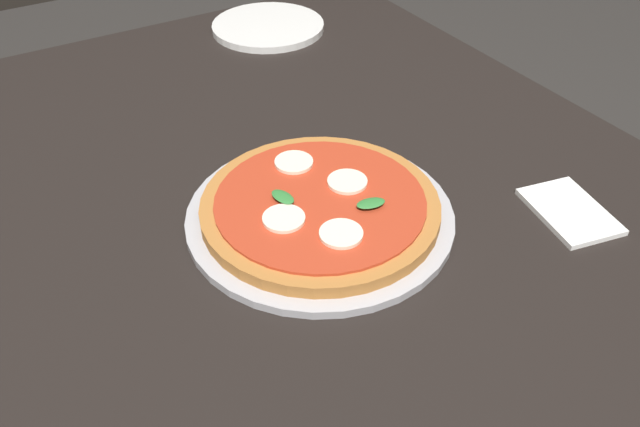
{
  "coord_description": "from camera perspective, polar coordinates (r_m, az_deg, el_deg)",
  "views": [
    {
      "loc": [
        0.6,
        -0.37,
        1.3
      ],
      "look_at": [
        0.01,
        -0.01,
        0.74
      ],
      "focal_mm": 36.77,
      "sensor_mm": 36.0,
      "label": 1
    }
  ],
  "objects": [
    {
      "name": "napkin",
      "position": [
        0.96,
        20.9,
        0.17
      ],
      "size": [
        0.15,
        0.11,
        0.01
      ],
      "primitive_type": "cube",
      "rotation": [
        0.0,
        0.0,
        -0.2
      ],
      "color": "white",
      "rests_on": "dining_table"
    },
    {
      "name": "pizza",
      "position": [
        0.88,
        0.0,
        0.67
      ],
      "size": [
        0.32,
        0.32,
        0.03
      ],
      "color": "#B27033",
      "rests_on": "serving_tray"
    },
    {
      "name": "serving_tray",
      "position": [
        0.89,
        0.0,
        -0.2
      ],
      "size": [
        0.36,
        0.36,
        0.01
      ],
      "primitive_type": "cylinder",
      "color": "#B2B2B7",
      "rests_on": "dining_table"
    },
    {
      "name": "plate_white",
      "position": [
        1.43,
        -4.54,
        15.92
      ],
      "size": [
        0.23,
        0.23,
        0.01
      ],
      "primitive_type": "cylinder",
      "color": "white",
      "rests_on": "dining_table"
    },
    {
      "name": "dining_table",
      "position": [
        0.96,
        0.19,
        -3.82
      ],
      "size": [
        1.46,
        1.06,
        0.73
      ],
      "color": "black",
      "rests_on": "ground_plane"
    }
  ]
}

